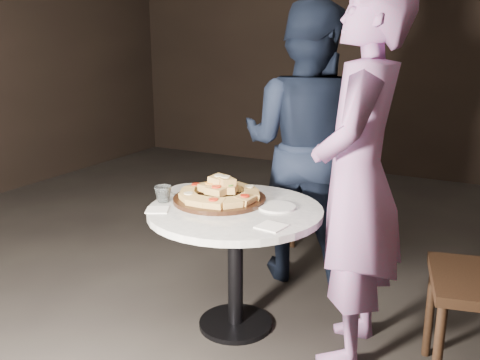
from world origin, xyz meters
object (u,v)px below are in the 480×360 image
Objects in this scene: focaccia_pile at (220,191)px; diner_teal at (358,179)px; table at (235,231)px; chair_far at (327,170)px; water_glass at (163,194)px; diner_navy at (305,145)px; serving_board at (220,199)px.

diner_teal reaches higher than focaccia_pile.
chair_far reaches higher than table.
focaccia_pile is at bearing 152.80° from table.
water_glass is 0.09× the size of chair_far.
chair_far is at bearing 81.21° from focaccia_pile.
diner_navy is (0.43, 0.85, 0.14)m from water_glass.
water_glass is at bearing -88.88° from diner_teal.
table is 10.94× the size of water_glass.
focaccia_pile is 0.43× the size of chair_far.
water_glass is (-0.37, -0.08, 0.16)m from table.
serving_board is 0.28× the size of diner_teal.
focaccia_pile reaches higher than table.
table is 0.57× the size of diner_teal.
diner_navy reaches higher than focaccia_pile.
table is 2.30× the size of focaccia_pile.
table is 0.67m from diner_teal.
serving_board is 0.28× the size of diner_navy.
diner_navy is (0.01, -0.45, 0.26)m from chair_far.
chair_far is 0.52m from diner_navy.
table is at bearing 12.78° from water_glass.
table is at bearing 83.88° from diner_navy.
diner_navy is (0.06, 0.77, 0.30)m from table.
focaccia_pile is (-0.12, 0.06, 0.17)m from table.
table is 0.41m from water_glass.
chair_far reaches higher than focaccia_pile.
chair_far is at bearing 81.23° from serving_board.
diner_navy is at bearing 93.94° from chair_far.
water_glass reaches higher than serving_board.
chair_far is (0.43, 1.30, -0.11)m from water_glass.
water_glass is 0.96m from diner_navy.
chair_far is at bearing -162.16° from diner_teal.
diner_navy is at bearing 75.39° from serving_board.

